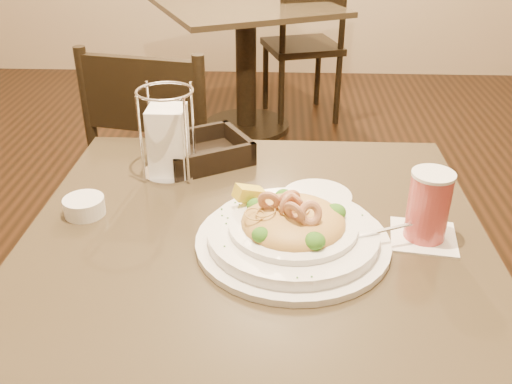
{
  "coord_description": "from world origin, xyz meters",
  "views": [
    {
      "loc": [
        0.04,
        -0.93,
        1.35
      ],
      "look_at": [
        0.0,
        0.02,
        0.83
      ],
      "focal_mm": 40.0,
      "sensor_mm": 36.0,
      "label": 1
    }
  ],
  "objects_px": {
    "bread_basket": "(203,153)",
    "butter_ramekin": "(84,206)",
    "dining_chair_near": "(166,169)",
    "napkin_caddy": "(168,139)",
    "side_plate": "(317,197)",
    "drink_glass": "(428,206)",
    "pasta_bowl": "(293,230)",
    "background_table": "(246,45)",
    "dining_chair_far": "(305,41)",
    "main_table": "(256,325)"
  },
  "relations": [
    {
      "from": "napkin_caddy",
      "to": "pasta_bowl",
      "type": "bearing_deg",
      "value": -45.41
    },
    {
      "from": "background_table",
      "to": "butter_ramekin",
      "type": "distance_m",
      "value": 2.3
    },
    {
      "from": "side_plate",
      "to": "main_table",
      "type": "bearing_deg",
      "value": -131.54
    },
    {
      "from": "side_plate",
      "to": "butter_ramekin",
      "type": "height_order",
      "value": "butter_ramekin"
    },
    {
      "from": "dining_chair_near",
      "to": "napkin_caddy",
      "type": "xyz_separation_m",
      "value": [
        0.13,
        -0.52,
        0.34
      ]
    },
    {
      "from": "pasta_bowl",
      "to": "side_plate",
      "type": "relative_size",
      "value": 2.69
    },
    {
      "from": "dining_chair_far",
      "to": "pasta_bowl",
      "type": "bearing_deg",
      "value": 70.65
    },
    {
      "from": "napkin_caddy",
      "to": "side_plate",
      "type": "relative_size",
      "value": 1.37
    },
    {
      "from": "bread_basket",
      "to": "butter_ramekin",
      "type": "distance_m",
      "value": 0.34
    },
    {
      "from": "napkin_caddy",
      "to": "side_plate",
      "type": "bearing_deg",
      "value": -17.35
    },
    {
      "from": "background_table",
      "to": "dining_chair_near",
      "type": "bearing_deg",
      "value": -96.29
    },
    {
      "from": "bread_basket",
      "to": "butter_ramekin",
      "type": "bearing_deg",
      "value": -128.61
    },
    {
      "from": "main_table",
      "to": "napkin_caddy",
      "type": "bearing_deg",
      "value": 130.33
    },
    {
      "from": "bread_basket",
      "to": "side_plate",
      "type": "bearing_deg",
      "value": -33.51
    },
    {
      "from": "drink_glass",
      "to": "butter_ramekin",
      "type": "distance_m",
      "value": 0.68
    },
    {
      "from": "background_table",
      "to": "butter_ramekin",
      "type": "height_order",
      "value": "butter_ramekin"
    },
    {
      "from": "dining_chair_near",
      "to": "napkin_caddy",
      "type": "distance_m",
      "value": 0.63
    },
    {
      "from": "drink_glass",
      "to": "bread_basket",
      "type": "xyz_separation_m",
      "value": [
        -0.47,
        0.32,
        -0.05
      ]
    },
    {
      "from": "background_table",
      "to": "bread_basket",
      "type": "xyz_separation_m",
      "value": [
        0.02,
        -2.02,
        0.26
      ]
    },
    {
      "from": "bread_basket",
      "to": "side_plate",
      "type": "relative_size",
      "value": 1.75
    },
    {
      "from": "napkin_caddy",
      "to": "side_plate",
      "type": "xyz_separation_m",
      "value": [
        0.34,
        -0.11,
        -0.08
      ]
    },
    {
      "from": "background_table",
      "to": "bread_basket",
      "type": "height_order",
      "value": "bread_basket"
    },
    {
      "from": "pasta_bowl",
      "to": "napkin_caddy",
      "type": "bearing_deg",
      "value": 134.59
    },
    {
      "from": "background_table",
      "to": "drink_glass",
      "type": "bearing_deg",
      "value": -78.2
    },
    {
      "from": "background_table",
      "to": "pasta_bowl",
      "type": "xyz_separation_m",
      "value": [
        0.24,
        -2.37,
        0.27
      ]
    },
    {
      "from": "napkin_caddy",
      "to": "butter_ramekin",
      "type": "distance_m",
      "value": 0.25
    },
    {
      "from": "main_table",
      "to": "pasta_bowl",
      "type": "height_order",
      "value": "pasta_bowl"
    },
    {
      "from": "side_plate",
      "to": "pasta_bowl",
      "type": "bearing_deg",
      "value": -107.07
    },
    {
      "from": "dining_chair_far",
      "to": "pasta_bowl",
      "type": "height_order",
      "value": "dining_chair_far"
    },
    {
      "from": "napkin_caddy",
      "to": "drink_glass",
      "type": "bearing_deg",
      "value": -24.91
    },
    {
      "from": "drink_glass",
      "to": "napkin_caddy",
      "type": "relative_size",
      "value": 0.68
    },
    {
      "from": "dining_chair_near",
      "to": "dining_chair_far",
      "type": "distance_m",
      "value": 1.82
    },
    {
      "from": "background_table",
      "to": "side_plate",
      "type": "xyz_separation_m",
      "value": [
        0.29,
        -2.19,
        0.24
      ]
    },
    {
      "from": "main_table",
      "to": "dining_chair_near",
      "type": "distance_m",
      "value": 0.84
    },
    {
      "from": "dining_chair_far",
      "to": "napkin_caddy",
      "type": "bearing_deg",
      "value": 63.34
    },
    {
      "from": "napkin_caddy",
      "to": "side_plate",
      "type": "height_order",
      "value": "napkin_caddy"
    },
    {
      "from": "dining_chair_near",
      "to": "main_table",
      "type": "bearing_deg",
      "value": 125.05
    },
    {
      "from": "pasta_bowl",
      "to": "drink_glass",
      "type": "xyz_separation_m",
      "value": [
        0.25,
        0.04,
        0.04
      ]
    },
    {
      "from": "background_table",
      "to": "side_plate",
      "type": "relative_size",
      "value": 7.97
    },
    {
      "from": "drink_glass",
      "to": "butter_ramekin",
      "type": "relative_size",
      "value": 1.68
    },
    {
      "from": "main_table",
      "to": "pasta_bowl",
      "type": "xyz_separation_m",
      "value": [
        0.07,
        -0.04,
        0.27
      ]
    },
    {
      "from": "bread_basket",
      "to": "napkin_caddy",
      "type": "xyz_separation_m",
      "value": [
        -0.07,
        -0.07,
        0.07
      ]
    },
    {
      "from": "dining_chair_near",
      "to": "dining_chair_far",
      "type": "height_order",
      "value": "same"
    },
    {
      "from": "pasta_bowl",
      "to": "napkin_caddy",
      "type": "height_order",
      "value": "napkin_caddy"
    },
    {
      "from": "dining_chair_far",
      "to": "bread_basket",
      "type": "xyz_separation_m",
      "value": [
        -0.32,
        -2.2,
        0.27
      ]
    },
    {
      "from": "background_table",
      "to": "butter_ramekin",
      "type": "xyz_separation_m",
      "value": [
        -0.19,
        -2.28,
        0.25
      ]
    },
    {
      "from": "dining_chair_near",
      "to": "drink_glass",
      "type": "relative_size",
      "value": 6.67
    },
    {
      "from": "drink_glass",
      "to": "napkin_caddy",
      "type": "xyz_separation_m",
      "value": [
        -0.53,
        0.25,
        0.02
      ]
    },
    {
      "from": "bread_basket",
      "to": "side_plate",
      "type": "xyz_separation_m",
      "value": [
        0.27,
        -0.18,
        -0.02
      ]
    },
    {
      "from": "pasta_bowl",
      "to": "butter_ramekin",
      "type": "distance_m",
      "value": 0.43
    }
  ]
}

